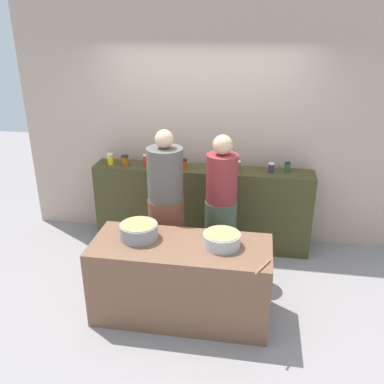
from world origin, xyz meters
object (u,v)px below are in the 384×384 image
Objects in this scene: preserve_jar_0 at (110,159)px; preserve_jar_6 at (219,163)px; cooking_pot_center at (222,240)px; wooden_spoon at (263,267)px; preserve_jar_8 at (271,168)px; preserve_jar_1 at (125,160)px; preserve_jar_7 at (237,166)px; preserve_jar_9 at (287,167)px; preserve_jar_3 at (160,161)px; cook_in_cap at (221,213)px; cooking_pot_left at (139,231)px; preserve_jar_5 at (184,164)px; preserve_jar_4 at (174,163)px; cook_with_tongs at (166,213)px; preserve_jar_2 at (146,160)px.

preserve_jar_6 is at bearing 3.58° from preserve_jar_0.
wooden_spoon is at bearing -39.80° from cooking_pot_center.
preserve_jar_8 is 1.45m from cooking_pot_center.
preserve_jar_7 is at bearing 0.22° from preserve_jar_1.
preserve_jar_9 is at bearing 2.36° from preserve_jar_0.
preserve_jar_0 reaches higher than preserve_jar_9.
preserve_jar_3 reaches higher than preserve_jar_0.
preserve_jar_3 reaches higher than cooking_pot_center.
preserve_jar_3 reaches higher than preserve_jar_9.
preserve_jar_1 is 0.08× the size of cook_in_cap.
preserve_jar_9 is 0.33× the size of cooking_pot_left.
preserve_jar_5 is 0.81m from cook_in_cap.
preserve_jar_7 is at bearing -1.75° from preserve_jar_3.
preserve_jar_4 is 1.35m from cooking_pot_left.
preserve_jar_8 is at bearing 0.47° from preserve_jar_4.
preserve_jar_0 is at bearing -177.64° from preserve_jar_9.
preserve_jar_9 is at bearing 7.64° from preserve_jar_7.
cooking_pot_center is at bearing -83.81° from cook_in_cap.
preserve_jar_7 reaches higher than preserve_jar_9.
cook_in_cap reaches higher than preserve_jar_3.
preserve_jar_4 reaches higher than cooking_pot_center.
preserve_jar_5 reaches higher than wooden_spoon.
cooking_pot_left is at bearing -67.49° from preserve_jar_1.
preserve_jar_3 is at bearing 179.83° from preserve_jar_8.
cook_with_tongs reaches higher than preserve_jar_0.
preserve_jar_3 is 0.73m from preserve_jar_6.
preserve_jar_2 is at bearing 120.05° from cook_with_tongs.
preserve_jar_2 is 0.42× the size of cooking_pot_center.
preserve_jar_4 is (0.81, 0.03, -0.02)m from preserve_jar_0.
preserve_jar_8 is (1.52, 0.02, -0.02)m from preserve_jar_2.
cook_with_tongs is at bearing 78.60° from cooking_pot_left.
preserve_jar_6 reaches higher than preserve_jar_1.
preserve_jar_0 is 0.53× the size of wooden_spoon.
preserve_jar_3 is 0.42× the size of cooking_pot_center.
preserve_jar_2 is 1.52m from preserve_jar_8.
cook_in_cap is (0.71, 0.79, -0.12)m from cooking_pot_left.
cooking_pot_left is (-1.25, -1.34, -0.24)m from preserve_jar_8.
preserve_jar_0 is at bearing -176.42° from preserve_jar_6.
preserve_jar_3 is 1.23× the size of preserve_jar_9.
preserve_jar_0 is 1.52m from cooking_pot_left.
cook_with_tongs is (-0.72, -0.69, -0.35)m from preserve_jar_7.
preserve_jar_7 is at bearing -0.32° from preserve_jar_2.
preserve_jar_3 is at bearing 7.56° from preserve_jar_2.
cooking_pot_center is (1.08, -1.34, -0.27)m from preserve_jar_2.
preserve_jar_2 reaches higher than preserve_jar_4.
cooking_pot_center is at bearing -43.55° from cook_with_tongs.
preserve_jar_0 is at bearing -178.57° from preserve_jar_1.
preserve_jar_1 is at bearing -176.08° from preserve_jar_6.
cook_with_tongs is (0.05, -0.71, -0.33)m from preserve_jar_4.
cooking_pot_center is at bearing -44.67° from preserve_jar_1.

